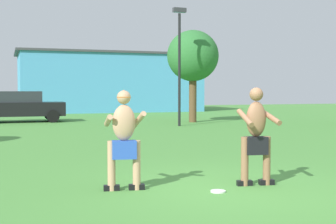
% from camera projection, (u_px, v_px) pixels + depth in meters
% --- Properties ---
extents(ground_plane, '(80.00, 80.00, 0.00)m').
position_uv_depth(ground_plane, '(232.00, 190.00, 7.72)').
color(ground_plane, '#4C8E3D').
extents(player_with_cap, '(0.68, 0.64, 1.65)m').
position_uv_depth(player_with_cap, '(124.00, 135.00, 7.65)').
color(player_with_cap, black).
rests_on(player_with_cap, ground_plane).
extents(player_in_black, '(0.67, 0.65, 1.68)m').
position_uv_depth(player_in_black, '(256.00, 134.00, 8.03)').
color(player_in_black, black).
rests_on(player_in_black, ground_plane).
extents(frisbee, '(0.25, 0.25, 0.03)m').
position_uv_depth(frisbee, '(218.00, 191.00, 7.53)').
color(frisbee, white).
rests_on(frisbee, ground_plane).
extents(car_black_near_post, '(4.32, 2.07, 1.58)m').
position_uv_depth(car_black_near_post, '(20.00, 106.00, 24.00)').
color(car_black_near_post, black).
rests_on(car_black_near_post, ground_plane).
extents(lamp_post, '(0.60, 0.24, 5.35)m').
position_uv_depth(lamp_post, '(179.00, 53.00, 21.27)').
color(lamp_post, black).
rests_on(lamp_post, ground_plane).
extents(outbuilding_behind_lot, '(13.93, 6.79, 4.46)m').
position_uv_depth(outbuilding_behind_lot, '(109.00, 82.00, 36.56)').
color(outbuilding_behind_lot, '#4C9ED1').
rests_on(outbuilding_behind_lot, ground_plane).
extents(tree_right_field, '(2.62, 2.62, 4.68)m').
position_uv_depth(tree_right_field, '(193.00, 57.00, 23.82)').
color(tree_right_field, brown).
rests_on(tree_right_field, ground_plane).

